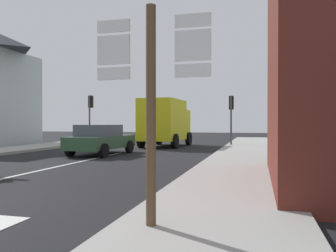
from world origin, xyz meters
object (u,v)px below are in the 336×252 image
Objects in this scene: delivery_truck at (165,121)px; traffic_light_far_right at (231,109)px; route_sign_post at (151,98)px; traffic_light_far_left at (90,108)px; sedan_far at (101,139)px.

traffic_light_far_right is at bearing 15.36° from delivery_truck.
route_sign_post is 21.68m from traffic_light_far_left.
traffic_light_far_right is at bearing -1.97° from traffic_light_far_left.
sedan_far is 12.56m from route_sign_post.
delivery_truck is at bearing -164.64° from traffic_light_far_right.
route_sign_post reaches higher than sedan_far.
delivery_truck reaches higher than sedan_far.
route_sign_post is 0.89× the size of traffic_light_far_left.
traffic_light_far_right reaches higher than delivery_truck.
sedan_far is 1.20× the size of traffic_light_far_left.
route_sign_post is at bearing -60.60° from traffic_light_far_left.
traffic_light_far_left is at bearing 119.40° from route_sign_post.
traffic_light_far_left is (-10.37, 0.36, 0.19)m from traffic_light_far_right.
route_sign_post is 18.53m from traffic_light_far_right.
delivery_truck is 1.60× the size of route_sign_post.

